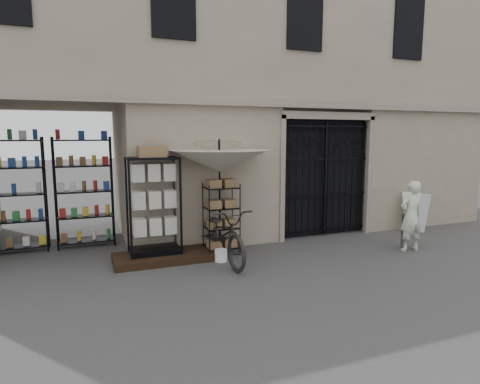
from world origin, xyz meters
name	(u,v)px	position (x,y,z in m)	size (l,w,h in m)	color
ground	(306,270)	(0.00, 0.00, 0.00)	(80.00, 80.00, 0.00)	black
main_building	(233,61)	(0.00, 4.00, 4.50)	(14.00, 4.00, 9.00)	gray
shop_recess	(50,185)	(-4.50, 2.80, 1.50)	(3.00, 1.70, 3.00)	black
shop_shelving	(50,194)	(-4.55, 3.30, 1.25)	(2.70, 0.50, 2.50)	black
iron_gate	(322,176)	(1.75, 2.28, 1.50)	(2.50, 0.21, 3.00)	black
step_platform	(164,257)	(-2.40, 1.55, 0.07)	(2.00, 0.90, 0.15)	black
display_cabinet	(154,211)	(-2.56, 1.66, 1.03)	(1.11, 0.85, 2.12)	black
wire_rack	(221,220)	(-1.16, 1.57, 0.75)	(0.71, 0.53, 1.53)	black
market_umbrella	(219,155)	(-1.19, 1.58, 2.12)	(2.24, 2.27, 2.95)	black
white_bucket	(221,255)	(-1.33, 1.09, 0.12)	(0.25, 0.25, 0.24)	white
bicycle	(223,261)	(-1.30, 1.08, 0.00)	(0.75, 1.13, 2.15)	black
steel_bollard	(405,231)	(2.78, 0.44, 0.41)	(0.15, 0.15, 0.82)	slate
shopkeeper	(409,250)	(2.81, 0.32, 0.00)	(0.57, 1.55, 0.37)	beige
easel_sign	(415,213)	(4.15, 1.54, 0.53)	(0.64, 0.68, 1.03)	silver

